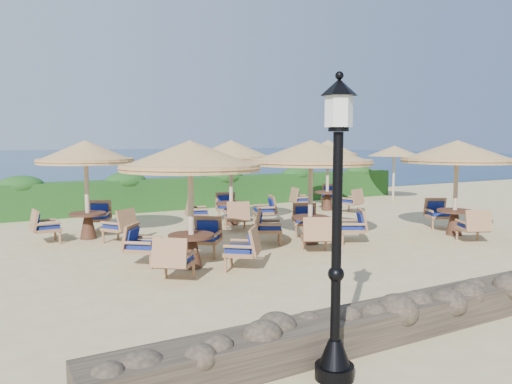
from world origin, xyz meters
name	(u,v)px	position (x,y,z in m)	size (l,w,h in m)	color
ground	(320,236)	(0.00, 0.00, 0.00)	(120.00, 120.00, 0.00)	#C8B67F
sea	(42,158)	(0.00, 70.00, 0.00)	(160.00, 160.00, 0.00)	#0A2245
hedge	(214,191)	(0.00, 7.20, 0.60)	(18.00, 0.90, 1.20)	#174014
lamp_post	(337,242)	(-4.80, -6.80, 1.55)	(0.44, 0.44, 3.31)	black
extra_parasol	(394,151)	(7.80, 5.20, 2.17)	(2.30, 2.30, 2.41)	#C7AF8C
cafe_set_0	(191,179)	(-4.39, -1.46, 1.85)	(2.92, 2.92, 2.65)	#C7AF8C
cafe_set_1	(311,170)	(-0.81, -0.67, 1.90)	(3.14, 3.14, 2.65)	#C7AF8C
cafe_set_2	(457,162)	(3.43, -1.65, 2.05)	(3.06, 3.06, 2.65)	#C7AF8C
cafe_set_3	(86,170)	(-5.69, 2.77, 1.85)	(2.70, 2.77, 2.65)	#C7AF8C
cafe_set_4	(231,169)	(-1.32, 2.91, 1.76)	(2.88, 2.88, 2.65)	#C7AF8C
cafe_set_5	(328,164)	(3.33, 4.09, 1.75)	(2.65, 2.71, 2.65)	#C7AF8C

